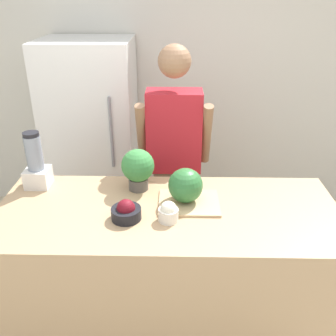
{
  "coord_description": "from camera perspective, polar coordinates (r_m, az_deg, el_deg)",
  "views": [
    {
      "loc": [
        0.04,
        -1.43,
        2.12
      ],
      "look_at": [
        0.0,
        0.46,
        1.19
      ],
      "focal_mm": 40.0,
      "sensor_mm": 36.0,
      "label": 1
    }
  ],
  "objects": [
    {
      "name": "wall_back",
      "position": [
        3.68,
        0.58,
        13.32
      ],
      "size": [
        8.0,
        0.06,
        2.6
      ],
      "color": "silver",
      "rests_on": "ground_plane"
    },
    {
      "name": "counter_island",
      "position": [
        2.47,
        -0.02,
        -15.63
      ],
      "size": [
        2.02,
        0.83,
        0.94
      ],
      "color": "tan",
      "rests_on": "ground_plane"
    },
    {
      "name": "refrigerator",
      "position": [
        3.52,
        -11.31,
        4.7
      ],
      "size": [
        0.77,
        0.7,
        1.72
      ],
      "color": "white",
      "rests_on": "ground_plane"
    },
    {
      "name": "person",
      "position": [
        2.85,
        0.89,
        1.29
      ],
      "size": [
        0.54,
        0.28,
        1.77
      ],
      "color": "gray",
      "rests_on": "ground_plane"
    },
    {
      "name": "cutting_board",
      "position": [
        2.24,
        3.21,
        -5.29
      ],
      "size": [
        0.36,
        0.3,
        0.01
      ],
      "color": "tan",
      "rests_on": "counter_island"
    },
    {
      "name": "watermelon",
      "position": [
        2.2,
        2.68,
        -2.66
      ],
      "size": [
        0.21,
        0.21,
        0.21
      ],
      "color": "#2D6B33",
      "rests_on": "cutting_board"
    },
    {
      "name": "bowl_cherries",
      "position": [
        2.1,
        -6.4,
        -6.61
      ],
      "size": [
        0.17,
        0.17,
        0.12
      ],
      "color": "black",
      "rests_on": "counter_island"
    },
    {
      "name": "bowl_cream",
      "position": [
        2.06,
        0.06,
        -6.76
      ],
      "size": [
        0.11,
        0.11,
        0.12
      ],
      "color": "white",
      "rests_on": "counter_island"
    },
    {
      "name": "blender",
      "position": [
        2.51,
        -19.47,
        0.48
      ],
      "size": [
        0.15,
        0.15,
        0.37
      ],
      "color": "silver",
      "rests_on": "counter_island"
    },
    {
      "name": "potted_plant",
      "position": [
        2.34,
        -4.61,
        0.06
      ],
      "size": [
        0.21,
        0.21,
        0.27
      ],
      "color": "#514C47",
      "rests_on": "counter_island"
    }
  ]
}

